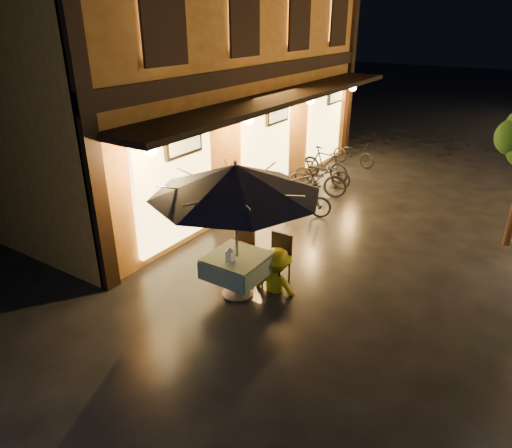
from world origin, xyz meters
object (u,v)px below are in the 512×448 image
Objects in this scene: patio_umbrella at (235,180)px; bicycle_0 at (299,199)px; person_yellow at (277,250)px; table_lantern at (230,253)px; cafe_table at (237,266)px; person_orange at (238,242)px.

bicycle_0 is at bearing 101.91° from patio_umbrella.
person_yellow is (0.47, 0.55, -1.37)m from patio_umbrella.
person_yellow reaches higher than table_lantern.
cafe_table is 0.39m from table_lantern.
patio_umbrella is at bearing 111.69° from person_orange.
person_yellow is 0.97× the size of bicycle_0.
person_yellow is (0.82, 0.00, 0.07)m from person_orange.
cafe_table is at bearing 90.00° from table_lantern.
patio_umbrella is 1.25m from table_lantern.
bicycle_0 is at bearing 101.91° from cafe_table.
patio_umbrella is at bearing 43.48° from person_yellow.
cafe_table is at bearing 43.48° from person_yellow.
patio_umbrella reaches higher than cafe_table.
patio_umbrella is (0.00, -0.00, 1.56)m from cafe_table.
table_lantern is (-0.00, -0.20, -1.23)m from patio_umbrella.
table_lantern is 0.16× the size of person_yellow.
person_orange is at bearing -5.75° from person_yellow.
person_yellow is at bearing 168.82° from person_orange.
patio_umbrella is 1.55m from person_yellow.
patio_umbrella reaches higher than table_lantern.
person_orange is at bearing 123.03° from cafe_table.
cafe_table is at bearing 174.99° from bicycle_0.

